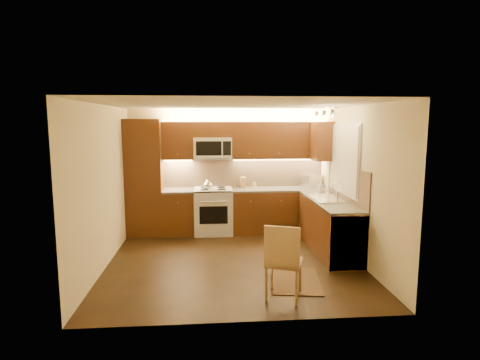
{
  "coord_description": "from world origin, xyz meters",
  "views": [
    {
      "loc": [
        -0.4,
        -6.16,
        2.22
      ],
      "look_at": [
        0.15,
        0.55,
        1.25
      ],
      "focal_mm": 29.54,
      "sensor_mm": 36.0,
      "label": 1
    }
  ],
  "objects": [
    {
      "name": "backsplash_right",
      "position": [
        1.99,
        0.4,
        1.2
      ],
      "size": [
        0.02,
        2.0,
        0.6
      ],
      "primitive_type": "cube",
      "color": "#A38063",
      "rests_on": "wall_right"
    },
    {
      "name": "base_cab_back_left",
      "position": [
        -0.99,
        1.7,
        0.43
      ],
      "size": [
        0.62,
        0.6,
        0.86
      ],
      "primitive_type": "cube",
      "color": "#42220E",
      "rests_on": "floor"
    },
    {
      "name": "spice_jar_c",
      "position": [
        0.54,
        1.93,
        0.95
      ],
      "size": [
        0.05,
        0.05,
        0.1
      ],
      "primitive_type": "cylinder",
      "rotation": [
        0.0,
        0.0,
        0.33
      ],
      "color": "silver",
      "rests_on": "counter_back_right"
    },
    {
      "name": "rug",
      "position": [
        0.82,
        -0.9,
        0.01
      ],
      "size": [
        0.81,
        1.09,
        0.01
      ],
      "primitive_type": "cube",
      "rotation": [
        0.0,
        0.0,
        -0.14
      ],
      "color": "black",
      "rests_on": "floor"
    },
    {
      "name": "wall_right",
      "position": [
        2.0,
        0.0,
        1.25
      ],
      "size": [
        0.01,
        4.0,
        2.5
      ],
      "primitive_type": "cube",
      "color": "beige",
      "rests_on": "ground"
    },
    {
      "name": "faucet",
      "position": [
        1.88,
        0.55,
        1.05
      ],
      "size": [
        0.2,
        0.04,
        0.3
      ],
      "primitive_type": null,
      "color": "silver",
      "rests_on": "counter_right"
    },
    {
      "name": "dishwasher",
      "position": [
        1.7,
        -0.3,
        0.43
      ],
      "size": [
        0.58,
        0.6,
        0.84
      ],
      "primitive_type": "cube",
      "color": "silver",
      "rests_on": "floor"
    },
    {
      "name": "floor",
      "position": [
        0.0,
        0.0,
        0.0
      ],
      "size": [
        4.0,
        4.0,
        0.01
      ],
      "primitive_type": "cube",
      "color": "black",
      "rests_on": "ground"
    },
    {
      "name": "spice_jar_d",
      "position": [
        0.58,
        1.94,
        0.95
      ],
      "size": [
        0.06,
        0.06,
        0.1
      ],
      "primitive_type": "cylinder",
      "rotation": [
        0.0,
        0.0,
        -0.26
      ],
      "color": "#AD9334",
      "rests_on": "counter_back_right"
    },
    {
      "name": "base_cab_right",
      "position": [
        1.7,
        0.4,
        0.43
      ],
      "size": [
        0.6,
        2.0,
        0.86
      ],
      "primitive_type": "cube",
      "color": "#42220E",
      "rests_on": "floor"
    },
    {
      "name": "ceiling",
      "position": [
        0.0,
        0.0,
        2.5
      ],
      "size": [
        4.0,
        4.0,
        0.01
      ],
      "primitive_type": "cube",
      "color": "beige",
      "rests_on": "ground"
    },
    {
      "name": "knife_block",
      "position": [
        0.32,
        1.84,
        1.01
      ],
      "size": [
        0.12,
        0.17,
        0.22
      ],
      "primitive_type": "cube",
      "rotation": [
        0.0,
        0.0,
        0.12
      ],
      "color": "#A38449",
      "rests_on": "counter_back_right"
    },
    {
      "name": "backsplash_back",
      "position": [
        0.35,
        1.99,
        1.2
      ],
      "size": [
        3.3,
        0.02,
        0.6
      ],
      "primitive_type": "cube",
      "color": "#A38063",
      "rests_on": "wall_back"
    },
    {
      "name": "window_frame",
      "position": [
        1.99,
        0.55,
        1.6
      ],
      "size": [
        0.03,
        1.44,
        1.24
      ],
      "primitive_type": "cube",
      "color": "silver",
      "rests_on": "wall_right"
    },
    {
      "name": "pantry",
      "position": [
        -1.65,
        1.7,
        1.15
      ],
      "size": [
        0.7,
        0.6,
        2.3
      ],
      "primitive_type": "cube",
      "color": "#42220E",
      "rests_on": "floor"
    },
    {
      "name": "upper_cab_bridge",
      "position": [
        -0.3,
        1.82,
        2.09
      ],
      "size": [
        0.76,
        0.35,
        0.31
      ],
      "primitive_type": "cube",
      "color": "#42220E",
      "rests_on": "wall_back"
    },
    {
      "name": "wall_back",
      "position": [
        0.0,
        2.0,
        1.25
      ],
      "size": [
        4.0,
        0.01,
        2.5
      ],
      "primitive_type": "cube",
      "color": "beige",
      "rests_on": "ground"
    },
    {
      "name": "upper_cab_right_corner",
      "position": [
        1.82,
        1.4,
        1.88
      ],
      "size": [
        0.35,
        0.5,
        0.75
      ],
      "primitive_type": "cube",
      "color": "#42220E",
      "rests_on": "wall_right"
    },
    {
      "name": "counter_right",
      "position": [
        1.7,
        0.4,
        0.88
      ],
      "size": [
        0.6,
        2.0,
        0.04
      ],
      "primitive_type": "cube",
      "color": "#393634",
      "rests_on": "base_cab_right"
    },
    {
      "name": "upper_cab_back_right",
      "position": [
        1.04,
        1.82,
        1.88
      ],
      "size": [
        1.92,
        0.35,
        0.75
      ],
      "primitive_type": "cube",
      "color": "#42220E",
      "rests_on": "wall_back"
    },
    {
      "name": "wall_front",
      "position": [
        0.0,
        -2.0,
        1.25
      ],
      "size": [
        4.0,
        0.01,
        2.5
      ],
      "primitive_type": "cube",
      "color": "beige",
      "rests_on": "ground"
    },
    {
      "name": "spice_jar_a",
      "position": [
        0.24,
        1.87,
        0.95
      ],
      "size": [
        0.06,
        0.06,
        0.11
      ],
      "primitive_type": "cylinder",
      "rotation": [
        0.0,
        0.0,
        0.38
      ],
      "color": "silver",
      "rests_on": "counter_back_right"
    },
    {
      "name": "base_cab_back_right",
      "position": [
        1.04,
        1.7,
        0.43
      ],
      "size": [
        1.92,
        0.6,
        0.86
      ],
      "primitive_type": "cube",
      "color": "#42220E",
      "rests_on": "floor"
    },
    {
      "name": "track_light_bar",
      "position": [
        1.55,
        0.4,
        2.46
      ],
      "size": [
        0.04,
        1.2,
        0.03
      ],
      "primitive_type": "cube",
      "color": "silver",
      "rests_on": "ceiling"
    },
    {
      "name": "soap_bottle",
      "position": [
        1.79,
        1.3,
        1.0
      ],
      "size": [
        0.11,
        0.11,
        0.2
      ],
      "primitive_type": "imported",
      "rotation": [
        0.0,
        0.0,
        0.32
      ],
      "color": "silver",
      "rests_on": "counter_right"
    },
    {
      "name": "microwave",
      "position": [
        -0.3,
        1.81,
        1.72
      ],
      "size": [
        0.76,
        0.38,
        0.44
      ],
      "primitive_type": null,
      "color": "silver",
      "rests_on": "wall_back"
    },
    {
      "name": "dining_chair",
      "position": [
        0.55,
        -1.41,
        0.49
      ],
      "size": [
        0.56,
        0.56,
        0.99
      ],
      "primitive_type": null,
      "rotation": [
        0.0,
        0.0,
        -0.35
      ],
      "color": "#A38449",
      "rests_on": "floor"
    },
    {
      "name": "toaster_oven",
      "position": [
        1.78,
        1.86,
        1.03
      ],
      "size": [
        0.53,
        0.47,
        0.26
      ],
      "primitive_type": "cube",
      "rotation": [
        0.0,
        0.0,
        0.4
      ],
      "color": "silver",
      "rests_on": "counter_back_right"
    },
    {
      "name": "wall_left",
      "position": [
        -2.0,
        0.0,
        1.25
      ],
      "size": [
        0.01,
        4.0,
        2.5
      ],
      "primitive_type": "cube",
      "color": "beige",
      "rests_on": "ground"
    },
    {
      "name": "sink",
      "position": [
        1.7,
        0.55,
        0.98
      ],
      "size": [
        0.52,
        0.86,
        0.15
      ],
      "primitive_type": null,
      "color": "silver",
      "rests_on": "counter_right"
    },
    {
      "name": "upper_cab_back_left",
      "position": [
        -0.99,
        1.82,
        1.88
      ],
      "size": [
        0.62,
        0.35,
        0.75
      ],
      "primitive_type": "cube",
      "color": "#42220E",
      "rests_on": "wall_back"
    },
    {
      "name": "stove",
      "position": [
        -0.3,
        1.68,
        0.46
      ],
      "size": [
        0.76,
        0.65,
        0.92
      ],
      "primitive_type": null,
      "color": "silver",
      "rests_on": "floor"
    },
    {
      "name": "counter_back_left",
      "position": [
        -0.99,
        1.7,
        0.88
      ],
      "size": [
        0.62,
        0.6,
        0.04
      ],
      "primitive_type": "cube",
      "color": "#393634",
      "rests_on": "base_cab_back_left"
    },
    {
      "name": "window_blinds",
      "position": [
        1.97,
        0.55,
        1.6
      ],
      "size": [
        0.02,
        1.36,
        1.16
      ],
      "primitive_type": "cube",
      "color": "silver",
      "rests_on": "wall_right"
    },
    {
      "name": "counter_back_right",
      "position": [
        1.04,
        1.7,
        0.88
      ],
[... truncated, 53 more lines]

